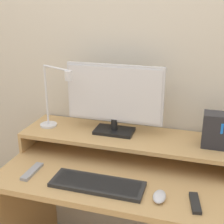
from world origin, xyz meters
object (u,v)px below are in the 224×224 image
monitor (114,98)px  keyboard (97,184)px  remote_control (32,171)px  mouse (159,196)px  remote_secondary (195,203)px  desk_lamp (54,100)px  router_dock (214,130)px

monitor → keyboard: bearing=-86.3°
monitor → remote_control: (-0.33, -0.35, -0.31)m
mouse → remote_secondary: 0.15m
desk_lamp → keyboard: bearing=-41.2°
router_dock → monitor: bearing=177.8°
router_dock → mouse: bearing=-120.2°
desk_lamp → remote_control: (0.01, -0.30, -0.28)m
router_dock → remote_control: (-0.86, -0.33, -0.20)m
mouse → remote_control: mouse is taller
desk_lamp → keyboard: (0.36, -0.31, -0.28)m
mouse → remote_control: 0.65m
monitor → desk_lamp: monitor is taller
monitor → keyboard: size_ratio=1.21×
monitor → router_dock: 0.54m
keyboard → monitor: bearing=93.7°
router_dock → remote_secondary: 0.41m
monitor → remote_secondary: bearing=-38.5°
keyboard → remote_secondary: bearing=-1.5°
monitor → mouse: (0.32, -0.38, -0.31)m
monitor → router_dock: (0.53, -0.02, -0.12)m
router_dock → mouse: 0.46m
remote_control → monitor: bearing=46.5°
keyboard → mouse: size_ratio=4.47×
desk_lamp → router_dock: desk_lamp is taller
router_dock → remote_control: 0.94m
router_dock → remote_secondary: size_ratio=1.24×
mouse → remote_secondary: bearing=2.9°
monitor → keyboard: (0.02, -0.36, -0.31)m
desk_lamp → keyboard: 0.55m
keyboard → remote_secondary: keyboard is taller
mouse → monitor: bearing=129.8°
desk_lamp → router_dock: (0.86, 0.03, -0.08)m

